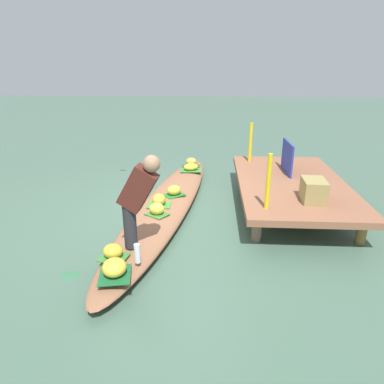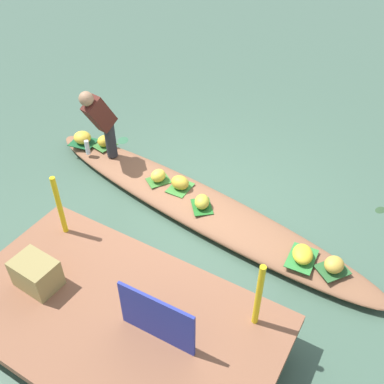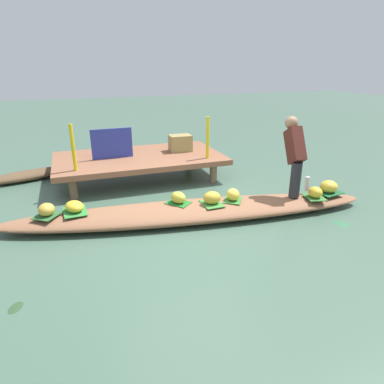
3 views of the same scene
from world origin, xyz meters
TOP-DOWN VIEW (x-y plane):
  - canal_water at (0.00, 0.00)m, footprint 40.00×40.00m
  - dock_platform at (-0.34, 2.12)m, footprint 3.20×1.80m
  - vendor_boat at (0.00, 0.00)m, footprint 5.52×1.59m
  - moored_boat at (-2.39, 2.79)m, footprint 1.94×1.00m
  - leaf_mat_0 at (0.28, -0.08)m, footprint 0.28×0.37m
  - banana_bunch_0 at (0.28, -0.08)m, footprint 0.27×0.23m
  - leaf_mat_1 at (-1.98, 0.30)m, footprint 0.42×0.43m
  - banana_bunch_1 at (-1.98, 0.30)m, footprint 0.26×0.28m
  - leaf_mat_2 at (0.63, -0.06)m, footprint 0.38×0.40m
  - banana_bunch_2 at (0.63, -0.06)m, footprint 0.24×0.26m
  - leaf_mat_3 at (-0.17, 0.11)m, footprint 0.41×0.42m
  - banana_bunch_3 at (-0.17, 0.11)m, footprint 0.28×0.30m
  - leaf_mat_4 at (2.22, -0.27)m, footprint 0.44×0.40m
  - banana_bunch_4 at (2.22, -0.27)m, footprint 0.31×0.29m
  - leaf_mat_5 at (1.87, -0.39)m, footprint 0.33×0.37m
  - banana_bunch_5 at (1.87, -0.39)m, footprint 0.23×0.25m
  - leaf_mat_6 at (-1.62, 0.31)m, footprint 0.33×0.44m
  - banana_bunch_6 at (-1.62, 0.31)m, footprint 0.32×0.36m
  - vendor_person at (1.62, -0.11)m, footprint 0.25×0.54m
  - water_bottle at (1.95, -0.08)m, footprint 0.07×0.07m
  - market_banner at (-0.84, 2.12)m, footprint 0.76×0.05m
  - railing_post_west at (-1.54, 1.52)m, footprint 0.06×0.06m
  - railing_post_east at (0.86, 1.52)m, footprint 0.06×0.06m
  - produce_crate at (0.55, 2.23)m, footprint 0.45×0.34m
  - drifting_plant_0 at (-2.23, -1.31)m, footprint 0.18×0.21m
  - drifting_plant_1 at (1.95, -0.91)m, footprint 0.26×0.28m

SIDE VIEW (x-z plane):
  - canal_water at x=0.00m, z-range 0.00..0.00m
  - drifting_plant_0 at x=-2.23m, z-range 0.00..0.01m
  - drifting_plant_1 at x=1.95m, z-range 0.00..0.01m
  - moored_boat at x=-2.39m, z-range 0.00..0.18m
  - vendor_boat at x=0.00m, z-range 0.00..0.22m
  - leaf_mat_0 at x=0.28m, z-range 0.22..0.23m
  - leaf_mat_1 at x=-1.98m, z-range 0.22..0.23m
  - leaf_mat_2 at x=0.63m, z-range 0.22..0.23m
  - leaf_mat_3 at x=-0.17m, z-range 0.22..0.23m
  - leaf_mat_4 at x=2.22m, z-range 0.22..0.23m
  - leaf_mat_5 at x=1.87m, z-range 0.22..0.23m
  - leaf_mat_6 at x=-1.62m, z-range 0.22..0.23m
  - banana_bunch_6 at x=-1.62m, z-range 0.22..0.37m
  - banana_bunch_5 at x=1.87m, z-range 0.22..0.39m
  - banana_bunch_1 at x=-1.98m, z-range 0.22..0.40m
  - banana_bunch_3 at x=-0.17m, z-range 0.22..0.40m
  - banana_bunch_2 at x=0.63m, z-range 0.22..0.40m
  - banana_bunch_0 at x=0.28m, z-range 0.22..0.41m
  - banana_bunch_4 at x=2.22m, z-range 0.22..0.42m
  - water_bottle at x=1.95m, z-range 0.22..0.45m
  - dock_platform at x=-0.34m, z-range 0.17..0.63m
  - produce_crate at x=0.55m, z-range 0.46..0.79m
  - market_banner at x=-0.84m, z-range 0.46..1.02m
  - railing_post_west at x=-1.54m, z-range 0.46..1.24m
  - railing_post_east at x=0.86m, z-range 0.46..1.24m
  - vendor_person at x=1.62m, z-range 0.31..1.49m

